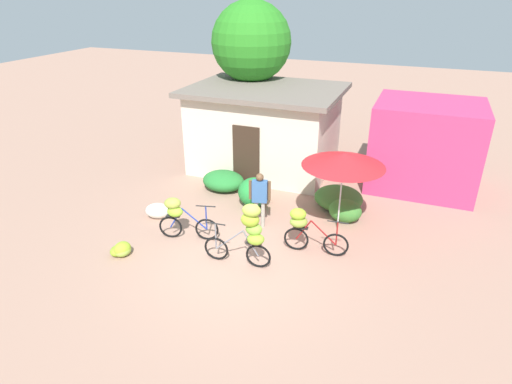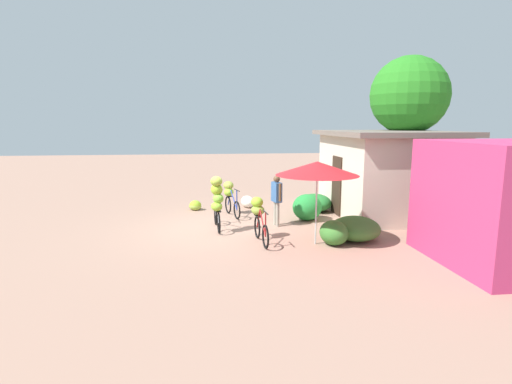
{
  "view_description": "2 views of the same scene",
  "coord_description": "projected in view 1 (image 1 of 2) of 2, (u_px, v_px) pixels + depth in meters",
  "views": [
    {
      "loc": [
        3.55,
        -7.81,
        5.96
      ],
      "look_at": [
        -0.12,
        1.48,
        1.17
      ],
      "focal_mm": 30.52,
      "sensor_mm": 36.0,
      "label": 1
    },
    {
      "loc": [
        11.66,
        -0.28,
        3.1
      ],
      "look_at": [
        0.12,
        1.13,
        1.11
      ],
      "focal_mm": 28.08,
      "sensor_mm": 36.0,
      "label": 2
    }
  ],
  "objects": [
    {
      "name": "ground_plane",
      "position": [
        238.0,
        262.0,
        10.3
      ],
      "size": [
        60.0,
        60.0,
        0.0
      ],
      "primitive_type": "plane",
      "color": "#A07865"
    },
    {
      "name": "building_low",
      "position": [
        265.0,
        128.0,
        15.05
      ],
      "size": [
        5.07,
        3.85,
        2.86
      ],
      "color": "beige",
      "rests_on": "ground"
    },
    {
      "name": "shop_pink",
      "position": [
        425.0,
        145.0,
        13.71
      ],
      "size": [
        3.2,
        2.8,
        2.72
      ],
      "primitive_type": "cube",
      "color": "#C03467",
      "rests_on": "ground"
    },
    {
      "name": "tree_behind_building",
      "position": [
        251.0,
        43.0,
        15.31
      ],
      "size": [
        2.82,
        2.82,
        5.53
      ],
      "color": "brown",
      "rests_on": "ground"
    },
    {
      "name": "hedge_bush_front_left",
      "position": [
        223.0,
        181.0,
        13.82
      ],
      "size": [
        1.35,
        1.1,
        0.61
      ],
      "primitive_type": "ellipsoid",
      "color": "#277832",
      "rests_on": "ground"
    },
    {
      "name": "hedge_bush_front_right",
      "position": [
        254.0,
        192.0,
        12.8
      ],
      "size": [
        0.96,
        0.94,
        0.85
      ],
      "primitive_type": "ellipsoid",
      "color": "#258837",
      "rests_on": "ground"
    },
    {
      "name": "hedge_bush_mid",
      "position": [
        338.0,
        198.0,
        12.69
      ],
      "size": [
        1.4,
        1.3,
        0.64
      ],
      "primitive_type": "ellipsoid",
      "color": "#38692B",
      "rests_on": "ground"
    },
    {
      "name": "hedge_bush_by_door",
      "position": [
        345.0,
        211.0,
        11.98
      ],
      "size": [
        0.91,
        0.73,
        0.63
      ],
      "primitive_type": "ellipsoid",
      "color": "#38742D",
      "rests_on": "ground"
    },
    {
      "name": "market_umbrella",
      "position": [
        344.0,
        159.0,
        10.9
      ],
      "size": [
        2.12,
        2.12,
        2.16
      ],
      "color": "beige",
      "rests_on": "ground"
    },
    {
      "name": "bicycle_leftmost",
      "position": [
        179.0,
        214.0,
        10.99
      ],
      "size": [
        1.52,
        0.56,
        1.15
      ],
      "color": "black",
      "rests_on": "ground"
    },
    {
      "name": "bicycle_near_pile",
      "position": [
        249.0,
        230.0,
        9.75
      ],
      "size": [
        1.65,
        0.41,
        1.63
      ],
      "color": "black",
      "rests_on": "ground"
    },
    {
      "name": "bicycle_center_loaded",
      "position": [
        305.0,
        226.0,
        10.45
      ],
      "size": [
        1.58,
        0.47,
        1.15
      ],
      "color": "black",
      "rests_on": "ground"
    },
    {
      "name": "banana_pile_on_ground",
      "position": [
        121.0,
        250.0,
        10.51
      ],
      "size": [
        0.54,
        0.52,
        0.36
      ],
      "color": "#92B240",
      "rests_on": "ground"
    },
    {
      "name": "produce_sack",
      "position": [
        158.0,
        211.0,
        12.18
      ],
      "size": [
        0.8,
        0.64,
        0.44
      ],
      "primitive_type": "ellipsoid",
      "rotation": [
        0.0,
        0.0,
        0.32
      ],
      "color": "silver",
      "rests_on": "ground"
    },
    {
      "name": "person_vendor",
      "position": [
        260.0,
        195.0,
        11.44
      ],
      "size": [
        0.57,
        0.29,
        1.56
      ],
      "color": "gray",
      "rests_on": "ground"
    }
  ]
}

